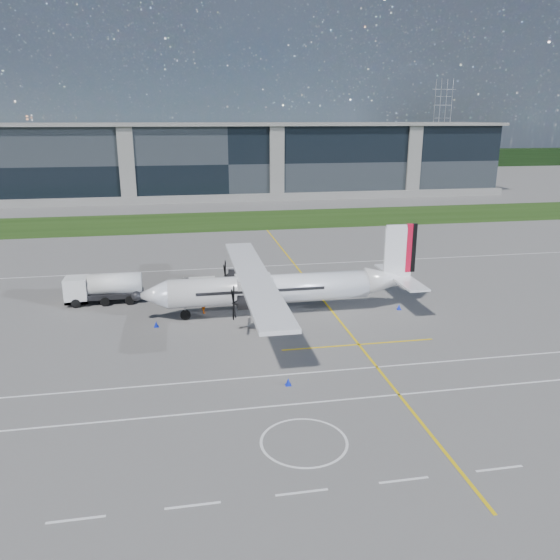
{
  "coord_description": "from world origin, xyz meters",
  "views": [
    {
      "loc": [
        -9.81,
        -42.85,
        16.66
      ],
      "look_at": [
        -1.71,
        1.8,
        3.12
      ],
      "focal_mm": 35.0,
      "sensor_mm": 36.0,
      "label": 1
    }
  ],
  "objects_px": {
    "pylon_east": "(441,122)",
    "baggage_tug": "(200,289)",
    "ground_crew_person": "(204,303)",
    "safety_cone_portwing": "(288,382)",
    "turboprop_aircraft": "(280,272)",
    "safety_cone_tail": "(399,307)",
    "safety_cone_stbdwing": "(232,273)",
    "fuel_tanker_truck": "(98,289)",
    "safety_cone_nose_port": "(156,324)"
  },
  "relations": [
    {
      "from": "ground_crew_person",
      "to": "safety_cone_portwing",
      "type": "height_order",
      "value": "ground_crew_person"
    },
    {
      "from": "turboprop_aircraft",
      "to": "baggage_tug",
      "type": "distance_m",
      "value": 9.17
    },
    {
      "from": "fuel_tanker_truck",
      "to": "safety_cone_stbdwing",
      "type": "bearing_deg",
      "value": 27.87
    },
    {
      "from": "baggage_tug",
      "to": "ground_crew_person",
      "type": "bearing_deg",
      "value": -87.18
    },
    {
      "from": "ground_crew_person",
      "to": "safety_cone_stbdwing",
      "type": "height_order",
      "value": "ground_crew_person"
    },
    {
      "from": "safety_cone_stbdwing",
      "to": "ground_crew_person",
      "type": "bearing_deg",
      "value": -107.42
    },
    {
      "from": "pylon_east",
      "to": "safety_cone_tail",
      "type": "xyz_separation_m",
      "value": [
        -75.92,
        -149.01,
        -14.75
      ]
    },
    {
      "from": "safety_cone_portwing",
      "to": "safety_cone_tail",
      "type": "xyz_separation_m",
      "value": [
        12.67,
        12.51,
        0.0
      ]
    },
    {
      "from": "fuel_tanker_truck",
      "to": "safety_cone_portwing",
      "type": "xyz_separation_m",
      "value": [
        14.24,
        -19.27,
        -1.12
      ]
    },
    {
      "from": "baggage_tug",
      "to": "safety_cone_tail",
      "type": "xyz_separation_m",
      "value": [
        17.6,
        -6.22,
        -0.74
      ]
    },
    {
      "from": "pylon_east",
      "to": "safety_cone_tail",
      "type": "height_order",
      "value": "pylon_east"
    },
    {
      "from": "baggage_tug",
      "to": "safety_cone_stbdwing",
      "type": "height_order",
      "value": "baggage_tug"
    },
    {
      "from": "safety_cone_nose_port",
      "to": "safety_cone_stbdwing",
      "type": "distance_m",
      "value": 16.09
    },
    {
      "from": "fuel_tanker_truck",
      "to": "safety_cone_tail",
      "type": "height_order",
      "value": "fuel_tanker_truck"
    },
    {
      "from": "safety_cone_portwing",
      "to": "safety_cone_nose_port",
      "type": "height_order",
      "value": "same"
    },
    {
      "from": "safety_cone_portwing",
      "to": "safety_cone_tail",
      "type": "bearing_deg",
      "value": 44.63
    },
    {
      "from": "safety_cone_portwing",
      "to": "turboprop_aircraft",
      "type": "bearing_deg",
      "value": 81.99
    },
    {
      "from": "safety_cone_stbdwing",
      "to": "safety_cone_tail",
      "type": "height_order",
      "value": "same"
    },
    {
      "from": "fuel_tanker_truck",
      "to": "safety_cone_nose_port",
      "type": "bearing_deg",
      "value": -52.97
    },
    {
      "from": "safety_cone_portwing",
      "to": "safety_cone_stbdwing",
      "type": "distance_m",
      "value": 26.23
    },
    {
      "from": "fuel_tanker_truck",
      "to": "safety_cone_stbdwing",
      "type": "height_order",
      "value": "fuel_tanker_truck"
    },
    {
      "from": "turboprop_aircraft",
      "to": "pylon_east",
      "type": "bearing_deg",
      "value": 59.67
    },
    {
      "from": "turboprop_aircraft",
      "to": "safety_cone_portwing",
      "type": "relative_size",
      "value": 51.26
    },
    {
      "from": "pylon_east",
      "to": "baggage_tug",
      "type": "bearing_deg",
      "value": -123.22
    },
    {
      "from": "safety_cone_portwing",
      "to": "safety_cone_stbdwing",
      "type": "bearing_deg",
      "value": 92.49
    },
    {
      "from": "safety_cone_nose_port",
      "to": "fuel_tanker_truck",
      "type": "bearing_deg",
      "value": 127.03
    },
    {
      "from": "fuel_tanker_truck",
      "to": "baggage_tug",
      "type": "height_order",
      "value": "fuel_tanker_truck"
    },
    {
      "from": "turboprop_aircraft",
      "to": "safety_cone_tail",
      "type": "bearing_deg",
      "value": -4.14
    },
    {
      "from": "ground_crew_person",
      "to": "safety_cone_tail",
      "type": "bearing_deg",
      "value": -89.79
    },
    {
      "from": "safety_cone_stbdwing",
      "to": "baggage_tug",
      "type": "bearing_deg",
      "value": -116.92
    },
    {
      "from": "turboprop_aircraft",
      "to": "safety_cone_nose_port",
      "type": "height_order",
      "value": "turboprop_aircraft"
    },
    {
      "from": "fuel_tanker_truck",
      "to": "safety_cone_portwing",
      "type": "distance_m",
      "value": 23.99
    },
    {
      "from": "turboprop_aircraft",
      "to": "ground_crew_person",
      "type": "xyz_separation_m",
      "value": [
        -6.61,
        1.45,
        -2.92
      ]
    },
    {
      "from": "pylon_east",
      "to": "ground_crew_person",
      "type": "distance_m",
      "value": 174.5
    },
    {
      "from": "safety_cone_portwing",
      "to": "safety_cone_nose_port",
      "type": "relative_size",
      "value": 1.0
    },
    {
      "from": "fuel_tanker_truck",
      "to": "safety_cone_nose_port",
      "type": "xyz_separation_m",
      "value": [
        5.45,
        -7.23,
        -1.12
      ]
    },
    {
      "from": "ground_crew_person",
      "to": "safety_cone_portwing",
      "type": "distance_m",
      "value": 15.5
    },
    {
      "from": "fuel_tanker_truck",
      "to": "safety_cone_tail",
      "type": "relative_size",
      "value": 14.64
    },
    {
      "from": "pylon_east",
      "to": "baggage_tug",
      "type": "relative_size",
      "value": 9.11
    },
    {
      "from": "ground_crew_person",
      "to": "safety_cone_stbdwing",
      "type": "relative_size",
      "value": 3.69
    },
    {
      "from": "safety_cone_portwing",
      "to": "fuel_tanker_truck",
      "type": "bearing_deg",
      "value": 126.47
    },
    {
      "from": "baggage_tug",
      "to": "safety_cone_nose_port",
      "type": "relative_size",
      "value": 6.59
    },
    {
      "from": "turboprop_aircraft",
      "to": "baggage_tug",
      "type": "height_order",
      "value": "turboprop_aircraft"
    },
    {
      "from": "fuel_tanker_truck",
      "to": "safety_cone_stbdwing",
      "type": "distance_m",
      "value": 14.87
    },
    {
      "from": "pylon_east",
      "to": "safety_cone_nose_port",
      "type": "xyz_separation_m",
      "value": [
        -97.38,
        -149.47,
        -14.75
      ]
    },
    {
      "from": "safety_cone_stbdwing",
      "to": "safety_cone_tail",
      "type": "bearing_deg",
      "value": -44.77
    },
    {
      "from": "safety_cone_stbdwing",
      "to": "fuel_tanker_truck",
      "type": "bearing_deg",
      "value": -152.13
    },
    {
      "from": "ground_crew_person",
      "to": "safety_cone_portwing",
      "type": "relative_size",
      "value": 3.69
    },
    {
      "from": "baggage_tug",
      "to": "safety_cone_tail",
      "type": "distance_m",
      "value": 18.69
    },
    {
      "from": "baggage_tug",
      "to": "safety_cone_portwing",
      "type": "bearing_deg",
      "value": -75.25
    }
  ]
}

